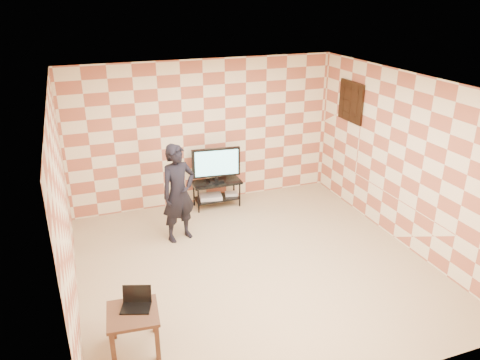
% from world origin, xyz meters
% --- Properties ---
extents(floor, '(5.00, 5.00, 0.00)m').
position_xyz_m(floor, '(0.00, 0.00, 0.00)').
color(floor, tan).
rests_on(floor, ground).
extents(wall_back, '(5.00, 0.02, 2.70)m').
position_xyz_m(wall_back, '(0.00, 2.50, 1.35)').
color(wall_back, beige).
rests_on(wall_back, ground).
extents(wall_front, '(5.00, 0.02, 2.70)m').
position_xyz_m(wall_front, '(0.00, -2.50, 1.35)').
color(wall_front, beige).
rests_on(wall_front, ground).
extents(wall_left, '(0.02, 5.00, 2.70)m').
position_xyz_m(wall_left, '(-2.50, 0.00, 1.35)').
color(wall_left, beige).
rests_on(wall_left, ground).
extents(wall_right, '(0.02, 5.00, 2.70)m').
position_xyz_m(wall_right, '(2.50, 0.00, 1.35)').
color(wall_right, beige).
rests_on(wall_right, ground).
extents(ceiling, '(5.00, 5.00, 0.02)m').
position_xyz_m(ceiling, '(0.00, 0.00, 2.70)').
color(ceiling, white).
rests_on(ceiling, wall_back).
extents(wall_art, '(0.04, 0.72, 0.72)m').
position_xyz_m(wall_art, '(2.47, 1.55, 1.95)').
color(wall_art, black).
rests_on(wall_art, wall_right).
extents(tv_stand, '(0.91, 0.41, 0.50)m').
position_xyz_m(tv_stand, '(0.11, 2.16, 0.36)').
color(tv_stand, black).
rests_on(tv_stand, floor).
extents(tv, '(0.90, 0.20, 0.65)m').
position_xyz_m(tv, '(0.11, 2.16, 0.86)').
color(tv, black).
rests_on(tv, tv_stand).
extents(dvd_player, '(0.45, 0.35, 0.07)m').
position_xyz_m(dvd_player, '(-0.01, 2.16, 0.21)').
color(dvd_player, silver).
rests_on(dvd_player, tv_stand).
extents(game_console, '(0.26, 0.21, 0.05)m').
position_xyz_m(game_console, '(0.40, 2.18, 0.20)').
color(game_console, silver).
rests_on(game_console, tv_stand).
extents(side_table, '(0.62, 0.62, 0.50)m').
position_xyz_m(side_table, '(-1.91, -1.13, 0.41)').
color(side_table, '#362518').
rests_on(side_table, floor).
extents(laptop, '(0.39, 0.35, 0.22)m').
position_xyz_m(laptop, '(-1.85, -1.03, 0.55)').
color(laptop, black).
rests_on(laptop, side_table).
extents(person, '(0.68, 0.55, 1.62)m').
position_xyz_m(person, '(-0.83, 1.19, 0.81)').
color(person, black).
rests_on(person, floor).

